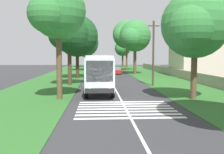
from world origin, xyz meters
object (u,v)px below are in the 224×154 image
roadside_tree_left_1 (84,43)px  roadside_tree_left_3 (68,35)px  trailing_car_1 (117,71)px  roadside_building (202,55)px  roadside_tree_left_2 (76,37)px  roadside_tree_left_4 (57,13)px  utility_pole (153,52)px  roadside_tree_left_0 (84,44)px  roadside_tree_right_1 (122,49)px  roadside_tree_right_3 (193,26)px  trailing_car_0 (99,73)px  roadside_tree_right_2 (134,37)px  roadside_tree_right_0 (126,35)px  coach_bus (99,71)px

roadside_tree_left_1 → roadside_tree_left_3: roadside_tree_left_1 is taller
trailing_car_1 → roadside_building: bearing=-111.8°
roadside_tree_left_2 → roadside_tree_left_4: size_ratio=1.05×
trailing_car_1 → utility_pole: 20.97m
roadside_tree_left_1 → roadside_tree_left_3: bearing=-179.4°
roadside_tree_left_0 → roadside_tree_right_1: 21.24m
roadside_tree_left_4 → utility_pole: 13.90m
roadside_tree_left_3 → roadside_tree_right_3: 16.04m
trailing_car_1 → roadside_tree_left_0: (12.04, 7.04, 5.86)m
roadside_tree_right_3 → utility_pole: (9.72, 1.24, -2.09)m
roadside_tree_right_1 → roadside_tree_right_3: size_ratio=0.92×
roadside_tree_left_3 → roadside_tree_left_4: (-10.39, -0.25, 0.95)m
utility_pole → trailing_car_0: bearing=26.7°
trailing_car_0 → roadside_tree_right_2: size_ratio=0.41×
roadside_tree_left_0 → roadside_tree_right_3: size_ratio=1.10×
roadside_tree_right_0 → trailing_car_0: bearing=161.4°
coach_bus → roadside_tree_right_1: roadside_tree_right_1 is taller
roadside_tree_left_2 → roadside_tree_left_3: (-10.09, 0.20, -0.40)m
roadside_tree_left_4 → roadside_tree_right_0: 42.92m
coach_bus → roadside_tree_left_1: (55.66, 4.33, 5.43)m
roadside_tree_left_0 → roadside_tree_left_2: size_ratio=0.99×
trailing_car_0 → roadside_tree_right_0: bearing=-18.6°
trailing_car_1 → utility_pole: utility_pole is taller
roadside_tree_left_4 → utility_pole: size_ratio=1.23×
roadside_tree_right_2 → roadside_tree_left_4: bearing=159.9°
coach_bus → trailing_car_1: size_ratio=2.60×
roadside_tree_left_0 → roadside_tree_right_0: (0.09, -10.21, 2.04)m
trailing_car_1 → roadside_tree_right_3: (-30.20, -4.19, 5.51)m
coach_bus → roadside_tree_left_4: size_ratio=1.16×
roadside_tree_right_0 → roadside_tree_left_2: bearing=153.9°
roadside_tree_left_4 → roadside_building: (23.56, -22.03, -3.53)m
roadside_tree_left_4 → roadside_tree_right_3: size_ratio=1.06×
coach_bus → roadside_building: bearing=-44.0°
roadside_tree_right_2 → roadside_tree_right_3: size_ratio=1.15×
coach_bus → trailing_car_0: (17.39, -0.15, -1.48)m
roadside_tree_right_1 → roadside_tree_right_3: bearing=-179.8°
roadside_tree_left_4 → roadside_building: size_ratio=0.95×
coach_bus → trailing_car_0: size_ratio=2.60×
trailing_car_1 → roadside_tree_left_4: 31.06m
roadside_building → roadside_tree_left_3: bearing=120.6°
roadside_tree_left_3 → roadside_tree_left_4: size_ratio=0.91×
roadside_tree_left_3 → roadside_tree_right_2: roadside_tree_right_2 is taller
roadside_tree_left_1 → roadside_tree_left_2: size_ratio=1.11×
coach_bus → roadside_tree_left_1: roadside_tree_left_1 is taller
roadside_tree_left_3 → roadside_tree_right_3: roadside_tree_right_3 is taller
roadside_tree_right_2 → roadside_tree_right_3: roadside_tree_right_2 is taller
trailing_car_1 → roadside_tree_left_2: bearing=141.4°
roadside_tree_left_3 → roadside_tree_right_1: 50.58m
roadside_tree_right_3 → roadside_tree_left_0: bearing=14.9°
coach_bus → roadside_tree_left_2: (16.07, 3.57, 4.52)m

